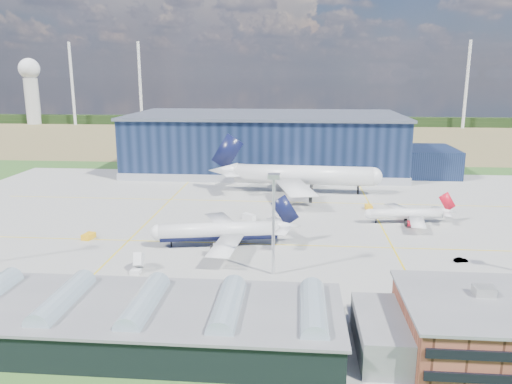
# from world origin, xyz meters

# --- Properties ---
(ground) EXTENTS (600.00, 600.00, 0.00)m
(ground) POSITION_xyz_m (0.00, 0.00, 0.00)
(ground) COLOR #254D1D
(ground) RESTS_ON ground
(apron) EXTENTS (220.00, 160.00, 0.08)m
(apron) POSITION_xyz_m (0.00, 10.00, 0.03)
(apron) COLOR #9A9995
(apron) RESTS_ON ground
(farmland) EXTENTS (600.00, 220.00, 0.01)m
(farmland) POSITION_xyz_m (0.00, 220.00, 0.00)
(farmland) COLOR olive
(farmland) RESTS_ON ground
(treeline) EXTENTS (600.00, 8.00, 8.00)m
(treeline) POSITION_xyz_m (0.00, 300.00, 4.00)
(treeline) COLOR black
(treeline) RESTS_ON ground
(horizon_dressing) EXTENTS (440.20, 18.00, 70.00)m
(horizon_dressing) POSITION_xyz_m (-191.30, 294.39, 34.20)
(horizon_dressing) COLOR white
(horizon_dressing) RESTS_ON ground
(hangar) EXTENTS (145.00, 62.00, 26.10)m
(hangar) POSITION_xyz_m (2.81, 94.80, 11.62)
(hangar) COLOR #0F1A33
(hangar) RESTS_ON ground
(glass_concourse) EXTENTS (78.00, 23.00, 8.60)m
(glass_concourse) POSITION_xyz_m (-6.45, -60.00, 3.69)
(glass_concourse) COLOR black
(glass_concourse) RESTS_ON ground
(light_mast_center) EXTENTS (2.60, 2.60, 23.00)m
(light_mast_center) POSITION_xyz_m (10.00, -30.00, 15.43)
(light_mast_center) COLOR silver
(light_mast_center) RESTS_ON ground
(airliner_navy) EXTENTS (45.94, 45.25, 12.89)m
(airliner_navy) POSITION_xyz_m (-5.02, -12.00, 6.45)
(airliner_navy) COLOR white
(airliner_navy) RESTS_ON ground
(airliner_red) EXTENTS (31.60, 31.07, 9.22)m
(airliner_red) POSITION_xyz_m (47.60, 12.75, 4.61)
(airliner_red) COLOR white
(airliner_red) RESTS_ON ground
(airliner_widebody) EXTENTS (68.27, 66.92, 21.32)m
(airliner_widebody) POSITION_xyz_m (17.14, 49.41, 10.66)
(airliner_widebody) COLOR white
(airliner_widebody) RESTS_ON ground
(gse_tug_a) EXTENTS (2.98, 4.15, 1.58)m
(gse_tug_a) POSITION_xyz_m (-41.30, -9.61, 0.79)
(gse_tug_a) COLOR #FBB115
(gse_tug_a) RESTS_ON ground
(gse_tug_b) EXTENTS (2.96, 3.30, 1.19)m
(gse_tug_b) POSITION_xyz_m (39.38, -44.03, 0.60)
(gse_tug_b) COLOR #FBB115
(gse_tug_b) RESTS_ON ground
(gse_van_a) EXTENTS (5.15, 2.31, 2.23)m
(gse_van_a) POSITION_xyz_m (-0.73, -6.85, 1.12)
(gse_van_a) COLOR silver
(gse_van_a) RESTS_ON ground
(gse_cart_a) EXTENTS (1.97, 2.81, 1.17)m
(gse_cart_a) POSITION_xyz_m (-5.52, 0.52, 0.58)
(gse_cart_a) COLOR silver
(gse_cart_a) RESTS_ON ground
(gse_van_b) EXTENTS (4.56, 4.19, 1.96)m
(gse_van_b) POSITION_xyz_m (0.46, 12.02, 0.98)
(gse_van_b) COLOR silver
(gse_van_b) RESTS_ON ground
(gse_tug_c) EXTENTS (2.33, 3.53, 1.50)m
(gse_tug_c) POSITION_xyz_m (38.81, 27.77, 0.75)
(gse_tug_c) COLOR #FBB115
(gse_tug_c) RESTS_ON ground
(gse_cart_b) EXTENTS (3.20, 2.51, 1.23)m
(gse_cart_b) POSITION_xyz_m (10.26, 32.13, 0.61)
(gse_cart_b) COLOR silver
(gse_cart_b) RESTS_ON ground
(airstair) EXTENTS (2.63, 4.84, 2.93)m
(airstair) POSITION_xyz_m (-20.82, -29.74, 1.47)
(airstair) COLOR silver
(airstair) RESTS_ON ground
(car_a) EXTENTS (3.39, 2.29, 1.07)m
(car_a) POSITION_xyz_m (37.53, -48.00, 0.54)
(car_a) COLOR #99999E
(car_a) RESTS_ON ground
(car_b) EXTENTS (3.46, 1.74, 1.09)m
(car_b) POSITION_xyz_m (54.32, -18.71, 0.54)
(car_b) COLOR #99999E
(car_b) RESTS_ON ground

